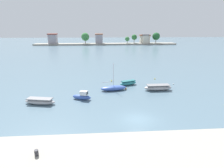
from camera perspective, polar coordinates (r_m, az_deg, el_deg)
ground_plane at (r=25.82m, az=7.89°, el=-10.73°), size 400.00×400.00×0.00m
seawall_embankment at (r=17.42m, az=14.92°, el=-22.11°), size 80.61×5.90×2.30m
mooring_bollard at (r=16.64m, az=-22.20°, el=-18.96°), size 0.31×0.31×0.49m
moored_boat_0 at (r=32.33m, az=-21.25°, el=-4.97°), size 5.26×2.49×0.99m
moored_boat_1 at (r=32.38m, az=-9.16°, el=-3.76°), size 3.50×2.09×1.54m
moored_boat_2 at (r=36.48m, az=0.47°, el=-1.24°), size 5.29×2.43×5.41m
moored_boat_3 at (r=39.97m, az=5.00°, el=0.33°), size 4.01×2.41×1.00m
moored_boat_4 at (r=37.69m, az=13.93°, el=-1.06°), size 5.53×1.83×1.13m
mooring_buoy_0 at (r=37.32m, az=4.27°, el=-1.39°), size 0.32×0.32×0.32m
mooring_buoy_1 at (r=42.43m, az=18.36°, el=0.01°), size 0.26×0.26×0.26m
mooring_buoy_2 at (r=42.52m, az=-0.19°, el=0.98°), size 0.31×0.31×0.31m
mooring_buoy_3 at (r=45.39m, az=13.00°, el=1.56°), size 0.28×0.28×0.28m
distant_shoreline at (r=132.58m, az=-0.83°, el=13.17°), size 97.64×8.42×8.19m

